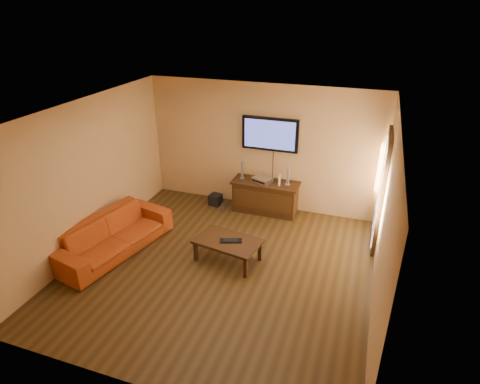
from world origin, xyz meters
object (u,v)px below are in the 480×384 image
at_px(game_console, 280,180).
at_px(subwoofer, 216,200).
at_px(speaker_left, 242,171).
at_px(av_receiver, 262,180).
at_px(media_console, 265,197).
at_px(bottle, 223,207).
at_px(coffee_table, 228,243).
at_px(television, 270,134).
at_px(sofa, 112,230).
at_px(speaker_right, 288,177).
at_px(keyboard, 231,241).

distance_m(game_console, subwoofer, 1.59).
relative_size(speaker_left, av_receiver, 0.98).
xyz_separation_m(media_console, bottle, (-0.86, -0.32, -0.25)).
bearing_deg(bottle, subwoofer, 137.50).
bearing_deg(coffee_table, speaker_left, 101.58).
height_order(coffee_table, av_receiver, av_receiver).
relative_size(television, subwoofer, 4.85).
distance_m(coffee_table, speaker_left, 2.10).
distance_m(coffee_table, sofa, 2.12).
height_order(speaker_right, bottle, speaker_right).
bearing_deg(keyboard, game_console, 79.46).
xyz_separation_m(av_receiver, keyboard, (0.01, -1.99, -0.31)).
xyz_separation_m(sofa, speaker_left, (1.67, 2.38, 0.43)).
xyz_separation_m(subwoofer, bottle, (0.28, -0.25, -0.02)).
distance_m(sofa, game_console, 3.44).
height_order(coffee_table, game_console, game_console).
xyz_separation_m(subwoofer, keyboard, (1.07, -1.92, 0.31)).
xyz_separation_m(speaker_right, game_console, (-0.16, -0.06, -0.08)).
distance_m(media_console, television, 1.35).
relative_size(media_console, subwoofer, 5.82).
height_order(speaker_left, game_console, speaker_left).
relative_size(television, speaker_left, 3.11).
xyz_separation_m(speaker_right, bottle, (-1.32, -0.35, -0.77)).
xyz_separation_m(speaker_left, bottle, (-0.32, -0.35, -0.77)).
height_order(av_receiver, keyboard, av_receiver).
height_order(media_console, keyboard, media_console).
bearing_deg(speaker_left, coffee_table, -78.42).
xyz_separation_m(media_console, keyboard, (-0.06, -1.98, 0.08)).
height_order(media_console, coffee_table, media_console).
bearing_deg(media_console, television, 90.00).
bearing_deg(speaker_left, television, 20.56).
relative_size(speaker_right, av_receiver, 1.00).
xyz_separation_m(sofa, bottle, (1.35, 2.04, -0.34)).
distance_m(television, coffee_table, 2.56).
bearing_deg(speaker_right, bottle, -165.12).
distance_m(subwoofer, keyboard, 2.22).
height_order(television, sofa, television).
bearing_deg(sofa, media_console, -30.71).
bearing_deg(keyboard, speaker_left, 103.19).
relative_size(coffee_table, game_console, 5.93).
bearing_deg(av_receiver, bottle, -136.31).
distance_m(television, keyboard, 2.54).
bearing_deg(speaker_left, av_receiver, -3.25).
relative_size(sofa, game_console, 11.12).
distance_m(sofa, speaker_left, 2.94).
height_order(speaker_right, subwoofer, speaker_right).
distance_m(speaker_left, speaker_right, 1.00).
bearing_deg(media_console, speaker_left, 176.80).
distance_m(sofa, av_receiver, 3.19).
xyz_separation_m(sofa, keyboard, (2.14, 0.37, -0.01)).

